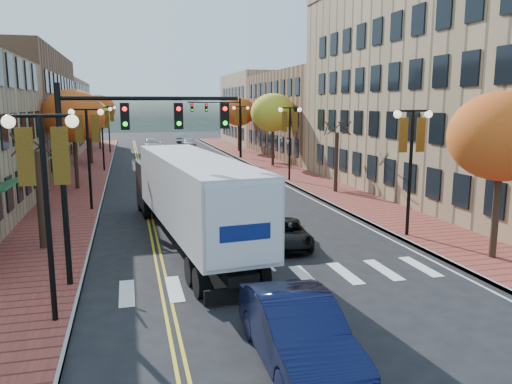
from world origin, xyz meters
TOP-DOWN VIEW (x-y plane):
  - ground at (0.00, 0.00)m, footprint 200.00×200.00m
  - sidewalk_left at (-9.00, 32.50)m, footprint 4.00×85.00m
  - sidewalk_right at (9.00, 32.50)m, footprint 4.00×85.00m
  - building_left_far at (-17.00, 61.00)m, footprint 12.00×26.00m
  - building_right_near at (18.50, 16.00)m, footprint 15.00×28.00m
  - building_right_mid at (18.50, 42.00)m, footprint 15.00×24.00m
  - building_right_far at (18.50, 64.00)m, footprint 15.00×20.00m
  - tree_left_a at (-9.00, 8.00)m, footprint 0.28×0.28m
  - tree_left_b at (-9.00, 24.00)m, footprint 4.48×4.48m
  - tree_left_c at (-9.00, 40.00)m, footprint 4.16×4.16m
  - tree_left_d at (-9.00, 58.00)m, footprint 4.61×4.61m
  - tree_right_a at (9.00, 2.00)m, footprint 4.16×4.16m
  - tree_right_b at (9.00, 18.00)m, footprint 0.28×0.28m
  - tree_right_c at (9.00, 34.00)m, footprint 4.48×4.48m
  - tree_right_d at (9.00, 50.00)m, footprint 4.35×4.35m
  - lamp_left_a at (-7.50, 0.00)m, footprint 1.96×0.36m
  - lamp_left_b at (-7.50, 16.00)m, footprint 1.96×0.36m
  - lamp_left_c at (-7.50, 34.00)m, footprint 1.96×0.36m
  - lamp_left_d at (-7.50, 52.00)m, footprint 1.96×0.36m
  - lamp_right_a at (7.50, 6.00)m, footprint 1.96×0.36m
  - lamp_right_b at (7.50, 24.00)m, footprint 1.96×0.36m
  - lamp_right_c at (7.50, 42.00)m, footprint 1.96×0.36m
  - traffic_mast_near at (-5.48, 3.00)m, footprint 6.10×0.35m
  - traffic_mast_far at (5.48, 42.00)m, footprint 6.10×0.34m
  - semi_truck at (-2.73, 7.72)m, footprint 4.29×16.58m
  - navy_sedan at (-1.45, -3.89)m, footprint 1.85×5.27m
  - black_suv at (1.46, 6.12)m, footprint 2.47×4.43m
  - car_far_white at (-2.10, 56.73)m, footprint 2.03×4.82m
  - car_far_silver at (3.49, 59.56)m, footprint 1.90×4.43m
  - car_far_oncoming at (3.31, 68.57)m, footprint 1.93×4.29m

SIDE VIEW (x-z plane):
  - ground at x=0.00m, z-range 0.00..0.00m
  - sidewalk_left at x=-9.00m, z-range 0.00..0.15m
  - sidewalk_right at x=9.00m, z-range 0.00..0.15m
  - black_suv at x=1.46m, z-range 0.00..1.17m
  - car_far_silver at x=3.49m, z-range 0.00..1.27m
  - car_far_oncoming at x=3.31m, z-range 0.00..1.37m
  - car_far_white at x=-2.10m, z-range 0.00..1.63m
  - navy_sedan at x=-1.45m, z-range 0.00..1.73m
  - tree_left_a at x=-9.00m, z-range 0.15..4.35m
  - tree_right_b at x=9.00m, z-range 0.15..4.35m
  - semi_truck at x=-2.73m, z-range 0.35..4.44m
  - lamp_left_a at x=-7.50m, z-range 1.27..7.32m
  - lamp_left_b at x=-7.50m, z-range 1.27..7.32m
  - lamp_left_c at x=-7.50m, z-range 1.27..7.32m
  - lamp_left_d at x=-7.50m, z-range 1.27..7.32m
  - lamp_right_a at x=7.50m, z-range 1.27..7.32m
  - lamp_right_b at x=7.50m, z-range 1.27..7.32m
  - lamp_right_c at x=7.50m, z-range 1.27..7.32m
  - building_left_far at x=-17.00m, z-range 0.00..9.50m
  - traffic_mast_near at x=-5.48m, z-range 1.42..8.42m
  - traffic_mast_far at x=5.48m, z-range 1.42..8.42m
  - building_right_mid at x=18.50m, z-range 0.00..10.00m
  - tree_left_c at x=-9.00m, z-range 1.71..8.40m
  - tree_right_a at x=9.00m, z-range 1.71..8.40m
  - tree_right_d at x=9.00m, z-range 1.79..8.79m
  - tree_left_b at x=-9.00m, z-range 1.84..9.05m
  - tree_right_c at x=9.00m, z-range 1.84..9.05m
  - building_right_far at x=18.50m, z-range 0.00..11.00m
  - tree_left_d at x=-9.00m, z-range 1.89..9.31m
  - building_right_near at x=18.50m, z-range 0.00..15.00m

